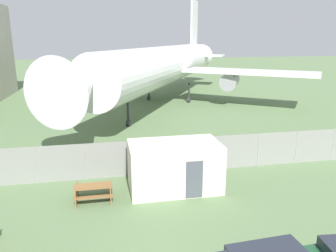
{
  "coord_description": "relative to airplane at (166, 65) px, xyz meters",
  "views": [
    {
      "loc": [
        -1.33,
        -7.62,
        7.6
      ],
      "look_at": [
        2.66,
        12.7,
        2.0
      ],
      "focal_mm": 35.0,
      "sensor_mm": 36.0,
      "label": 1
    }
  ],
  "objects": [
    {
      "name": "picnic_bench_near_cabin",
      "position": [
        -7.93,
        -23.32,
        -3.98
      ],
      "size": [
        1.8,
        1.41,
        0.76
      ],
      "rotation": [
        0.0,
        0.0,
        0.0
      ],
      "color": "brown",
      "rests_on": "ground"
    },
    {
      "name": "portable_cabin",
      "position": [
        -3.84,
        -22.83,
        -3.23
      ],
      "size": [
        4.62,
        2.61,
        2.47
      ],
      "rotation": [
        0.0,
        0.0,
        0.0
      ],
      "color": "beige",
      "rests_on": "ground"
    },
    {
      "name": "airplane",
      "position": [
        0.0,
        0.0,
        0.0
      ],
      "size": [
        31.89,
        39.47,
        13.15
      ],
      "rotation": [
        0.0,
        0.0,
        -2.06
      ],
      "color": "white",
      "rests_on": "ground"
    },
    {
      "name": "perimeter_fence",
      "position": [
        -5.85,
        -20.78,
        -3.42
      ],
      "size": [
        56.07,
        0.07,
        2.08
      ],
      "color": "gray",
      "rests_on": "ground"
    }
  ]
}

